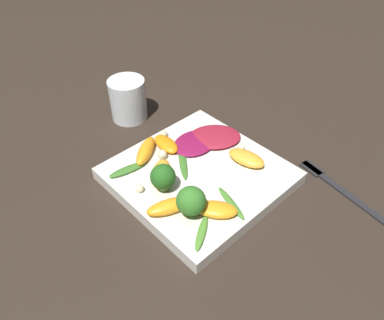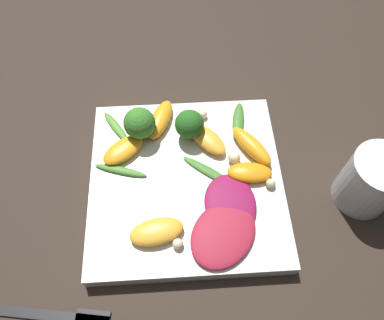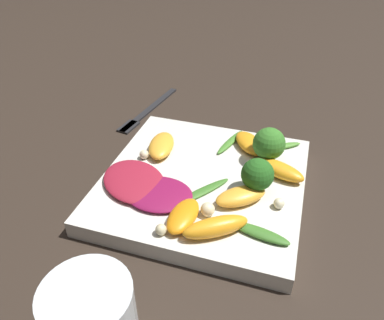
{
  "view_description": "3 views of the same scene",
  "coord_description": "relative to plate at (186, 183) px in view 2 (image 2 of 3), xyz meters",
  "views": [
    {
      "loc": [
        0.31,
        -0.31,
        0.44
      ],
      "look_at": [
        -0.02,
        0.0,
        0.03
      ],
      "focal_mm": 35.0,
      "sensor_mm": 36.0,
      "label": 1
    },
    {
      "loc": [
        0.01,
        0.22,
        0.45
      ],
      "look_at": [
        -0.01,
        -0.02,
        0.04
      ],
      "focal_mm": 35.0,
      "sensor_mm": 36.0,
      "label": 2
    },
    {
      "loc": [
        -0.36,
        -0.1,
        0.32
      ],
      "look_at": [
        0.01,
        0.02,
        0.04
      ],
      "focal_mm": 35.0,
      "sensor_mm": 36.0,
      "label": 3
    }
  ],
  "objects": [
    {
      "name": "broccoli_floret_1",
      "position": [
        0.06,
        -0.07,
        0.04
      ],
      "size": [
        0.04,
        0.04,
        0.05
      ],
      "color": "#7A9E51",
      "rests_on": "plate"
    },
    {
      "name": "orange_segment_5",
      "position": [
        -0.03,
        -0.05,
        0.02
      ],
      "size": [
        0.06,
        0.07,
        0.02
      ],
      "color": "#FCAD33",
      "rests_on": "plate"
    },
    {
      "name": "ground_plane",
      "position": [
        0.0,
        0.0,
        -0.01
      ],
      "size": [
        2.4,
        2.4,
        0.0
      ],
      "primitive_type": "plane",
      "color": "#2D231C"
    },
    {
      "name": "drinking_glass",
      "position": [
        -0.23,
        0.03,
        0.03
      ],
      "size": [
        0.07,
        0.07,
        0.08
      ],
      "color": "white",
      "rests_on": "ground_plane"
    },
    {
      "name": "arugula_sprig_0",
      "position": [
        -0.03,
        -0.01,
        0.01
      ],
      "size": [
        0.08,
        0.06,
        0.0
      ],
      "color": "#3D7528",
      "rests_on": "plate"
    },
    {
      "name": "fork",
      "position": [
        0.16,
        0.15,
        -0.01
      ],
      "size": [
        0.17,
        0.04,
        0.01
      ],
      "color": "#262628",
      "rests_on": "ground_plane"
    },
    {
      "name": "radicchio_leaf_0",
      "position": [
        -0.05,
        0.04,
        0.02
      ],
      "size": [
        0.07,
        0.08,
        0.01
      ],
      "color": "maroon",
      "rests_on": "plate"
    },
    {
      "name": "orange_segment_0",
      "position": [
        0.03,
        -0.09,
        0.02
      ],
      "size": [
        0.05,
        0.07,
        0.02
      ],
      "color": "orange",
      "rests_on": "plate"
    },
    {
      "name": "plate",
      "position": [
        0.0,
        0.0,
        0.0
      ],
      "size": [
        0.25,
        0.25,
        0.02
      ],
      "color": "silver",
      "rests_on": "ground_plane"
    },
    {
      "name": "arugula_sprig_2",
      "position": [
        0.08,
        -0.02,
        0.01
      ],
      "size": [
        0.07,
        0.03,
        0.01
      ],
      "color": "#47842D",
      "rests_on": "plate"
    },
    {
      "name": "macadamia_nut_2",
      "position": [
        -0.03,
        -0.1,
        0.02
      ],
      "size": [
        0.01,
        0.01,
        0.01
      ],
      "color": "beige",
      "rests_on": "plate"
    },
    {
      "name": "macadamia_nut_0",
      "position": [
        -0.11,
        0.02,
        0.02
      ],
      "size": [
        0.01,
        0.01,
        0.01
      ],
      "color": "beige",
      "rests_on": "plate"
    },
    {
      "name": "orange_segment_1",
      "position": [
        -0.09,
        -0.04,
        0.02
      ],
      "size": [
        0.06,
        0.07,
        0.02
      ],
      "color": "orange",
      "rests_on": "plate"
    },
    {
      "name": "radicchio_leaf_1",
      "position": [
        -0.04,
        0.08,
        0.02
      ],
      "size": [
        0.11,
        0.12,
        0.01
      ],
      "color": "maroon",
      "rests_on": "plate"
    },
    {
      "name": "macadamia_nut_3",
      "position": [
        -0.06,
        -0.02,
        0.02
      ],
      "size": [
        0.02,
        0.02,
        0.02
      ],
      "color": "beige",
      "rests_on": "plate"
    },
    {
      "name": "orange_segment_4",
      "position": [
        0.04,
        0.07,
        0.02
      ],
      "size": [
        0.07,
        0.04,
        0.02
      ],
      "color": "#FCAD33",
      "rests_on": "plate"
    },
    {
      "name": "arugula_sprig_1",
      "position": [
        -0.08,
        -0.08,
        0.01
      ],
      "size": [
        0.03,
        0.07,
        0.01
      ],
      "color": "#3D7528",
      "rests_on": "plate"
    },
    {
      "name": "broccoli_floret_0",
      "position": [
        -0.01,
        -0.07,
        0.04
      ],
      "size": [
        0.04,
        0.04,
        0.05
      ],
      "color": "#7A9E51",
      "rests_on": "plate"
    },
    {
      "name": "arugula_sprig_3",
      "position": [
        0.09,
        -0.09,
        0.01
      ],
      "size": [
        0.04,
        0.06,
        0.01
      ],
      "color": "#518E33",
      "rests_on": "plate"
    },
    {
      "name": "orange_segment_2",
      "position": [
        0.08,
        -0.04,
        0.02
      ],
      "size": [
        0.07,
        0.06,
        0.02
      ],
      "color": "orange",
      "rests_on": "plate"
    },
    {
      "name": "macadamia_nut_1",
      "position": [
        0.01,
        0.09,
        0.02
      ],
      "size": [
        0.01,
        0.01,
        0.01
      ],
      "color": "beige",
      "rests_on": "plate"
    },
    {
      "name": "orange_segment_3",
      "position": [
        -0.08,
        -0.0,
        0.02
      ],
      "size": [
        0.06,
        0.04,
        0.02
      ],
      "color": "orange",
      "rests_on": "plate"
    }
  ]
}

